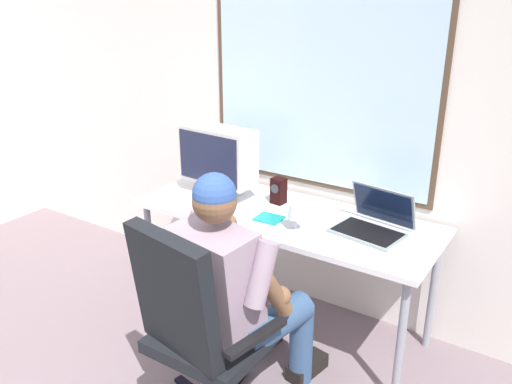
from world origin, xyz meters
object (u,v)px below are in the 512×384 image
Objects in this scene: crt_monitor at (218,156)px; wine_glass at (296,212)px; office_chair at (195,321)px; desk at (283,223)px; laptop at (375,220)px; person_seated at (237,285)px; cd_case at (269,218)px; desk_speaker at (278,191)px.

crt_monitor is 3.22× the size of wine_glass.
desk is at bearing 95.26° from office_chair.
laptop reaches higher than wine_glass.
wine_glass is (0.64, -0.19, -0.14)m from crt_monitor.
person_seated reaches higher than desk.
desk is at bearing -173.01° from laptop.
office_chair reaches higher than cd_case.
wine_glass is 0.38m from desk_speaker.
office_chair reaches higher than desk.
wine_glass is 0.97× the size of desk_speaker.
cd_case is at bearing -161.65° from laptop.
office_chair is 1.05m from desk_speaker.
crt_monitor reaches higher than wine_glass.
office_chair is 0.80m from cd_case.
desk is 1.69× the size of office_chair.
crt_monitor is (-0.48, 0.03, 0.30)m from desk.
crt_monitor is 1.00m from laptop.
wine_glass is (0.08, 0.73, 0.27)m from office_chair.
crt_monitor is at bearing 163.75° from wine_glass.
cd_case is at bearing 168.06° from wine_glass.
laptop is at bearing -4.82° from desk_speaker.
desk is at bearing 77.64° from cd_case.
desk is 11.16× the size of desk_speaker.
wine_glass is (0.16, -0.15, 0.16)m from desk.
laptop is 2.55× the size of desk_speaker.
laptop is at bearing 1.70° from crt_monitor.
desk is 11.54× the size of wine_glass.
desk_speaker reaches higher than wine_glass.
person_seated is at bearing -47.95° from crt_monitor.
person_seated reaches higher than desk_speaker.
laptop is (0.51, 0.06, 0.12)m from desk.
desk is 0.52m from laptop.
desk is 4.37× the size of laptop.
cd_case is at bearing 105.90° from person_seated.
person_seated is (0.12, -0.63, -0.04)m from desk.
office_chair is 6.83× the size of wine_glass.
desk is 1.43× the size of person_seated.
desk is 3.58× the size of crt_monitor.
cd_case is (-0.53, -0.18, -0.05)m from laptop.
crt_monitor reaches higher than laptop.
office_chair is 1.15m from crt_monitor.
wine_glass is 1.01× the size of cd_case.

